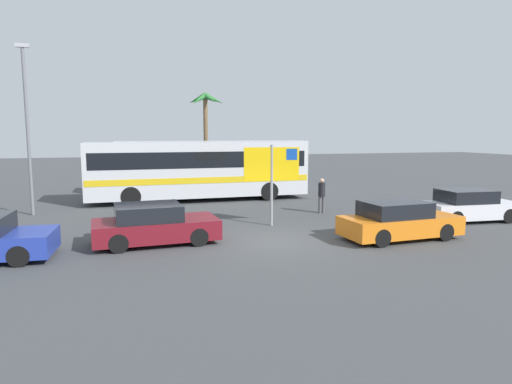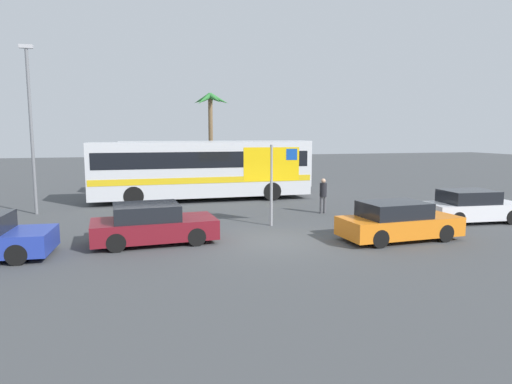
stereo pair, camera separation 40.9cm
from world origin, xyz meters
TOP-DOWN VIEW (x-y plane):
  - ground at (0.00, 0.00)m, footprint 120.00×120.00m
  - bus_front_coach at (-0.90, 10.09)m, footprint 11.76×2.47m
  - bus_rear_coach at (0.53, 13.48)m, footprint 11.76×2.47m
  - ferry_sign at (0.75, 2.53)m, footprint 2.19×0.29m
  - car_maroon at (-3.97, 0.87)m, footprint 4.13×2.12m
  - car_orange at (4.16, -0.91)m, footprint 4.19×1.90m
  - car_white at (8.88, 1.05)m, footprint 4.02×1.98m
  - pedestrian_by_bus at (3.81, 4.57)m, footprint 0.32×0.32m
  - lamp_post_left_side at (-8.82, 7.80)m, footprint 0.56×0.20m
  - palm_tree_seaside at (1.09, 18.87)m, footprint 2.67×2.77m

SIDE VIEW (x-z plane):
  - ground at x=0.00m, z-range 0.00..0.00m
  - car_white at x=8.88m, z-range -0.03..1.30m
  - car_orange at x=4.16m, z-range -0.03..1.30m
  - car_maroon at x=-3.97m, z-range -0.03..1.30m
  - pedestrian_by_bus at x=3.81m, z-range 0.14..1.74m
  - bus_front_coach at x=-0.90m, z-range 0.20..3.37m
  - bus_rear_coach at x=0.53m, z-range 0.20..3.37m
  - ferry_sign at x=0.75m, z-range 0.73..3.93m
  - lamp_post_left_side at x=-8.82m, z-range 0.33..7.78m
  - palm_tree_seaside at x=1.09m, z-range 1.86..8.45m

